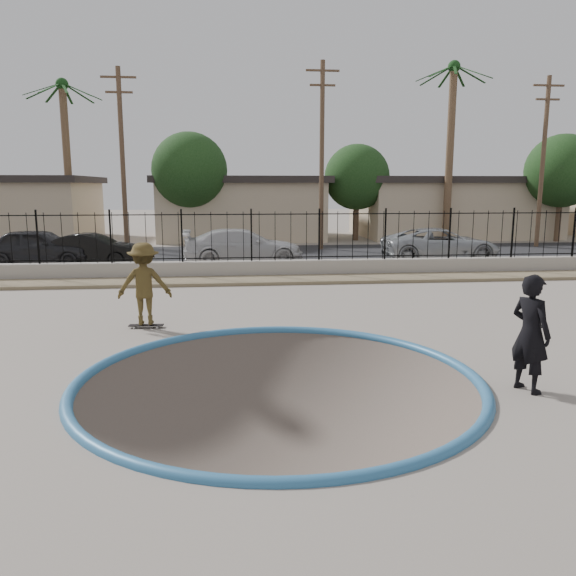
{
  "coord_description": "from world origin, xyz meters",
  "views": [
    {
      "loc": [
        -0.8,
        -10.18,
        3.3
      ],
      "look_at": [
        0.47,
        2.0,
        1.08
      ],
      "focal_mm": 35.0,
      "sensor_mm": 36.0,
      "label": 1
    }
  ],
  "objects_px": {
    "videographer": "(530,333)",
    "car_b": "(93,249)",
    "skater": "(144,288)",
    "car_c": "(243,246)",
    "car_a": "(39,247)",
    "skateboard": "(146,325)",
    "car_d": "(441,244)"
  },
  "relations": [
    {
      "from": "car_b",
      "to": "car_c",
      "type": "height_order",
      "value": "car_c"
    },
    {
      "from": "car_a",
      "to": "car_d",
      "type": "bearing_deg",
      "value": -86.54
    },
    {
      "from": "skater",
      "to": "car_c",
      "type": "height_order",
      "value": "skater"
    },
    {
      "from": "car_d",
      "to": "car_c",
      "type": "bearing_deg",
      "value": 92.15
    },
    {
      "from": "car_c",
      "to": "skater",
      "type": "bearing_deg",
      "value": 163.95
    },
    {
      "from": "skateboard",
      "to": "car_a",
      "type": "bearing_deg",
      "value": 121.65
    },
    {
      "from": "skateboard",
      "to": "car_b",
      "type": "relative_size",
      "value": 0.21
    },
    {
      "from": "skateboard",
      "to": "skater",
      "type": "bearing_deg",
      "value": 157.08
    },
    {
      "from": "skater",
      "to": "car_d",
      "type": "distance_m",
      "value": 15.75
    },
    {
      "from": "car_a",
      "to": "car_b",
      "type": "distance_m",
      "value": 2.21
    },
    {
      "from": "car_c",
      "to": "car_d",
      "type": "relative_size",
      "value": 0.99
    },
    {
      "from": "skater",
      "to": "skateboard",
      "type": "relative_size",
      "value": 2.35
    },
    {
      "from": "skater",
      "to": "videographer",
      "type": "height_order",
      "value": "videographer"
    },
    {
      "from": "videographer",
      "to": "car_c",
      "type": "relative_size",
      "value": 0.38
    },
    {
      "from": "car_a",
      "to": "car_c",
      "type": "height_order",
      "value": "car_a"
    },
    {
      "from": "skater",
      "to": "car_c",
      "type": "xyz_separation_m",
      "value": [
        2.58,
        10.7,
        -0.18
      ]
    },
    {
      "from": "car_a",
      "to": "car_b",
      "type": "xyz_separation_m",
      "value": [
        2.2,
        -0.17,
        -0.11
      ]
    },
    {
      "from": "car_b",
      "to": "car_c",
      "type": "distance_m",
      "value": 6.28
    },
    {
      "from": "car_b",
      "to": "car_d",
      "type": "bearing_deg",
      "value": -84.6
    },
    {
      "from": "car_a",
      "to": "car_c",
      "type": "xyz_separation_m",
      "value": [
        8.47,
        -0.39,
        -0.03
      ]
    },
    {
      "from": "skater",
      "to": "car_c",
      "type": "distance_m",
      "value": 11.01
    },
    {
      "from": "car_a",
      "to": "car_c",
      "type": "bearing_deg",
      "value": -88.5
    },
    {
      "from": "car_d",
      "to": "videographer",
      "type": "bearing_deg",
      "value": 164.76
    },
    {
      "from": "car_b",
      "to": "car_a",
      "type": "bearing_deg",
      "value": 91.16
    },
    {
      "from": "videographer",
      "to": "car_b",
      "type": "xyz_separation_m",
      "value": [
        -10.5,
        15.8,
        -0.27
      ]
    },
    {
      "from": "skateboard",
      "to": "car_c",
      "type": "distance_m",
      "value": 11.03
    },
    {
      "from": "car_d",
      "to": "car_a",
      "type": "bearing_deg",
      "value": 90.26
    },
    {
      "from": "videographer",
      "to": "car_b",
      "type": "relative_size",
      "value": 0.48
    },
    {
      "from": "skateboard",
      "to": "car_b",
      "type": "xyz_separation_m",
      "value": [
        -3.7,
        10.92,
        0.64
      ]
    },
    {
      "from": "car_b",
      "to": "car_c",
      "type": "xyz_separation_m",
      "value": [
        6.28,
        -0.22,
        0.08
      ]
    },
    {
      "from": "skater",
      "to": "skateboard",
      "type": "height_order",
      "value": "skater"
    },
    {
      "from": "skater",
      "to": "car_c",
      "type": "relative_size",
      "value": 0.38
    }
  ]
}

